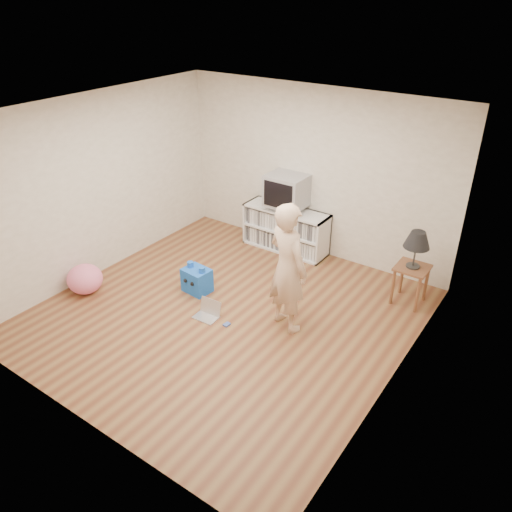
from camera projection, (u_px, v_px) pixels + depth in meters
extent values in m
plane|color=brown|center=(226.00, 314.00, 6.59)|extent=(4.50, 4.50, 0.00)
cube|color=beige|center=(314.00, 173.00, 7.58)|extent=(4.50, 0.02, 2.60)
cube|color=beige|center=(63.00, 315.00, 4.34)|extent=(4.50, 0.02, 2.60)
cube|color=beige|center=(98.00, 186.00, 7.09)|extent=(0.02, 4.50, 2.60)
cube|color=beige|center=(405.00, 281.00, 4.83)|extent=(0.02, 4.50, 2.60)
cube|color=white|center=(219.00, 115.00, 5.33)|extent=(4.50, 4.50, 0.01)
cube|color=white|center=(293.00, 225.00, 8.19)|extent=(1.40, 0.03, 0.70)
cube|color=white|center=(251.00, 219.00, 8.38)|extent=(0.03, 0.45, 0.70)
cube|color=white|center=(324.00, 240.00, 7.69)|extent=(0.03, 0.45, 0.70)
cube|color=white|center=(285.00, 248.00, 8.20)|extent=(1.40, 0.45, 0.03)
cube|color=white|center=(286.00, 229.00, 8.04)|extent=(1.34, 0.45, 0.03)
cube|color=white|center=(286.00, 210.00, 7.88)|extent=(1.40, 0.45, 0.03)
cube|color=silver|center=(286.00, 229.00, 8.04)|extent=(1.26, 0.36, 0.64)
cube|color=gray|center=(287.00, 207.00, 7.85)|extent=(0.45, 0.35, 0.07)
cube|color=#99999E|center=(287.00, 190.00, 7.71)|extent=(0.60, 0.52, 0.50)
cube|color=black|center=(278.00, 196.00, 7.52)|extent=(0.50, 0.01, 0.40)
cylinder|color=brown|center=(393.00, 287.00, 6.68)|extent=(0.04, 0.04, 0.52)
cylinder|color=brown|center=(418.00, 295.00, 6.51)|extent=(0.04, 0.04, 0.52)
cylinder|color=brown|center=(402.00, 276.00, 6.93)|extent=(0.04, 0.04, 0.52)
cylinder|color=brown|center=(426.00, 284.00, 6.76)|extent=(0.04, 0.04, 0.52)
cube|color=brown|center=(412.00, 268.00, 6.59)|extent=(0.42, 0.42, 0.03)
cylinder|color=#333333|center=(413.00, 266.00, 6.57)|extent=(0.18, 0.18, 0.02)
cylinder|color=#333333|center=(415.00, 255.00, 6.49)|extent=(0.02, 0.02, 0.32)
imported|color=beige|center=(288.00, 268.00, 5.98)|extent=(0.71, 0.58, 1.68)
cube|color=silver|center=(206.00, 317.00, 6.51)|extent=(0.32, 0.23, 0.01)
cube|color=silver|center=(211.00, 307.00, 6.54)|extent=(0.32, 0.08, 0.20)
cube|color=black|center=(211.00, 307.00, 6.54)|extent=(0.28, 0.06, 0.17)
cube|color=#435DB4|center=(227.00, 324.00, 6.37)|extent=(0.07, 0.09, 0.02)
cube|color=blue|center=(197.00, 280.00, 7.00)|extent=(0.40, 0.33, 0.35)
cylinder|color=blue|center=(190.00, 264.00, 6.96)|extent=(0.09, 0.09, 0.08)
cylinder|color=blue|center=(202.00, 270.00, 6.83)|extent=(0.09, 0.09, 0.08)
sphere|color=black|center=(186.00, 281.00, 6.92)|extent=(0.06, 0.06, 0.06)
sphere|color=black|center=(192.00, 284.00, 6.84)|extent=(0.06, 0.06, 0.06)
ellipsoid|color=pink|center=(85.00, 279.00, 6.96)|extent=(0.51, 0.51, 0.41)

